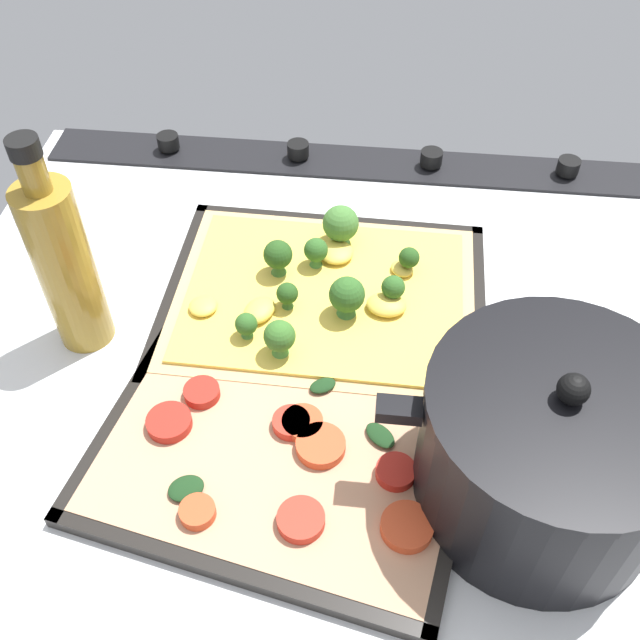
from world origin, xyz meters
The scene contains 8 objects.
ground_plane centered at (0.00, 0.00, -1.50)cm, with size 85.32×72.88×3.00cm, color silver.
stove_control_panel centered at (0.00, -32.94, 0.54)cm, with size 81.91×7.00×2.60cm.
baking_tray_front centered at (2.51, -7.31, 0.37)cm, with size 34.02×27.52×1.30cm.
broccoli_pizza centered at (2.55, -7.50, 1.81)cm, with size 31.58×25.07×6.05cm.
baking_tray_back centered at (4.29, 11.28, 0.37)cm, with size 36.82×31.03×1.30cm.
veggie_pizza_back centered at (4.11, 11.56, 1.12)cm, with size 33.99×28.20×1.90cm.
cooking_pot centered at (-17.35, 12.86, 6.71)cm, with size 27.72×20.93×15.74cm.
oil_bottle centered at (26.13, -0.79, 9.77)cm, with size 5.41×5.41×23.28cm.
Camera 1 is at (-2.74, 46.33, 56.38)cm, focal length 41.29 mm.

